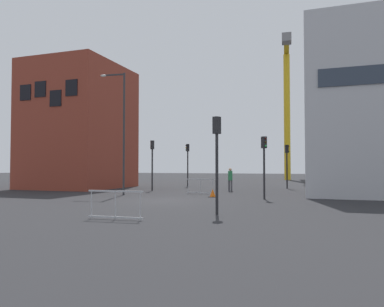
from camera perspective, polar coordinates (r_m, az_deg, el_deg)
name	(u,v)px	position (r m, az deg, el deg)	size (l,w,h in m)	color
ground	(162,201)	(21.39, -4.70, -7.23)	(160.00, 160.00, 0.00)	#28282B
brick_building	(80,127)	(35.57, -16.81, 3.92)	(7.56, 8.63, 11.12)	brown
office_block	(382,111)	(29.14, 27.10, 5.81)	(9.93, 10.07, 11.59)	#B7B7BC
construction_crane	(287,89)	(56.96, 14.35, 9.50)	(2.53, 18.85, 19.20)	gold
streetlamp_tall	(121,124)	(26.02, -10.80, 4.49)	(1.83, 0.39, 8.40)	#2D2D30
traffic_light_island	(188,158)	(35.75, -0.67, -0.71)	(0.38, 0.27, 4.10)	black
traffic_light_corner	(264,157)	(22.57, 11.02, -0.50)	(0.37, 0.37, 3.74)	#232326
traffic_light_far	(217,149)	(15.24, 3.85, 0.74)	(0.33, 0.39, 4.00)	#232326
traffic_light_verge	(152,157)	(29.89, -6.12, -0.54)	(0.37, 0.37, 4.02)	#232326
traffic_light_median	(287,159)	(33.54, 14.37, -0.84)	(0.39, 0.31, 3.84)	black
pedestrian_walking	(230,178)	(29.13, 5.90, -3.72)	(0.34, 0.34, 1.83)	#4C4C51
safety_barrier_front	(115,205)	(13.98, -11.69, -7.68)	(2.20, 0.18, 1.08)	#B2B5BA
safety_barrier_mid_span	(200,186)	(26.34, 1.30, -5.02)	(2.03, 0.08, 1.08)	#9EA0A5
traffic_cone_by_barrier	(213,193)	(23.76, 3.19, -6.14)	(0.51, 0.51, 0.52)	black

